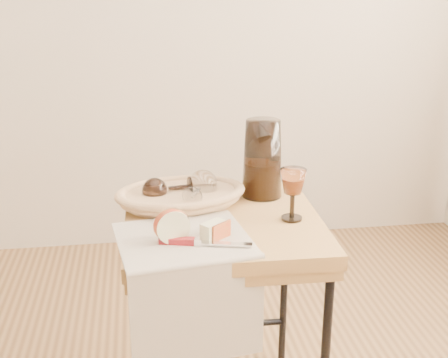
{
  "coord_description": "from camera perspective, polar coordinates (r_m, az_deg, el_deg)",
  "views": [
    {
      "loc": [
        0.16,
        -1.01,
        1.31
      ],
      "look_at": [
        0.37,
        0.44,
        0.8
      ],
      "focal_mm": 47.61,
      "sensor_mm": 36.0,
      "label": 1
    }
  ],
  "objects": [
    {
      "name": "pitcher",
      "position": [
        1.75,
        3.71,
        1.97
      ],
      "size": [
        0.22,
        0.28,
        0.27
      ],
      "primitive_type": null,
      "rotation": [
        0.0,
        0.0,
        0.29
      ],
      "color": "black",
      "rests_on": "side_table"
    },
    {
      "name": "table_knife",
      "position": [
        1.45,
        -2.17,
        -6.01
      ],
      "size": [
        0.22,
        0.08,
        0.02
      ],
      "primitive_type": null,
      "rotation": [
        0.0,
        0.0,
        -0.24
      ],
      "color": "silver",
      "rests_on": "tea_towel"
    },
    {
      "name": "goblet_lying_a",
      "position": [
        1.71,
        -5.2,
        -0.9
      ],
      "size": [
        0.13,
        0.09,
        0.07
      ],
      "primitive_type": null,
      "rotation": [
        0.0,
        0.0,
        3.33
      ],
      "color": "#302018",
      "rests_on": "bread_basket"
    },
    {
      "name": "bread_basket",
      "position": [
        1.71,
        -4.16,
        -1.79
      ],
      "size": [
        0.36,
        0.27,
        0.05
      ],
      "primitive_type": null,
      "rotation": [
        0.0,
        0.0,
        0.14
      ],
      "color": "olive",
      "rests_on": "side_table"
    },
    {
      "name": "apple_wedge",
      "position": [
        1.48,
        -1.03,
        -4.93
      ],
      "size": [
        0.07,
        0.07,
        0.04
      ],
      "primitive_type": "cube",
      "rotation": [
        0.0,
        0.0,
        0.68
      ],
      "color": "#F1ECB4",
      "rests_on": "tea_towel"
    },
    {
      "name": "tea_towel",
      "position": [
        1.49,
        -3.93,
        -5.8
      ],
      "size": [
        0.36,
        0.33,
        0.01
      ],
      "primitive_type": "cube",
      "rotation": [
        0.0,
        0.0,
        0.14
      ],
      "color": "silver",
      "rests_on": "side_table"
    },
    {
      "name": "side_table",
      "position": [
        1.78,
        -0.1,
        -13.82
      ],
      "size": [
        0.54,
        0.54,
        0.68
      ],
      "primitive_type": null,
      "rotation": [
        0.0,
        0.0,
        -0.02
      ],
      "color": "olive",
      "rests_on": "floor"
    },
    {
      "name": "wine_goblet",
      "position": [
        1.6,
        6.61,
        -1.48
      ],
      "size": [
        0.09,
        0.09,
        0.15
      ],
      "primitive_type": null,
      "rotation": [
        0.0,
        0.0,
        0.38
      ],
      "color": "white",
      "rests_on": "side_table"
    },
    {
      "name": "goblet_lying_b",
      "position": [
        1.68,
        -2.47,
        -0.98
      ],
      "size": [
        0.13,
        0.16,
        0.08
      ],
      "primitive_type": null,
      "rotation": [
        0.0,
        0.0,
        1.18
      ],
      "color": "white",
      "rests_on": "bread_basket"
    },
    {
      "name": "apple_half",
      "position": [
        1.47,
        -5.11,
        -4.39
      ],
      "size": [
        0.1,
        0.07,
        0.08
      ],
      "primitive_type": "ellipsoid",
      "rotation": [
        0.0,
        0.0,
        0.24
      ],
      "color": "#B3030A",
      "rests_on": "tea_towel"
    }
  ]
}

